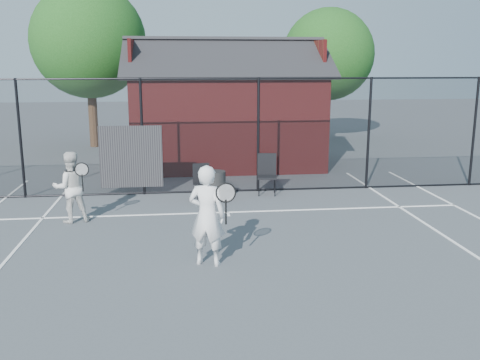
{
  "coord_description": "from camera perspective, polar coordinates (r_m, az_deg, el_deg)",
  "views": [
    {
      "loc": [
        -1.09,
        -8.77,
        3.36
      ],
      "look_at": [
        0.1,
        1.44,
        1.1
      ],
      "focal_mm": 40.0,
      "sensor_mm": 36.0,
      "label": 1
    }
  ],
  "objects": [
    {
      "name": "player_front",
      "position": [
        8.97,
        -3.52,
        -3.79
      ],
      "size": [
        0.82,
        0.66,
        1.72
      ],
      "color": "white",
      "rests_on": "ground"
    },
    {
      "name": "court_lines",
      "position": [
        8.24,
        1.54,
        -11.62
      ],
      "size": [
        11.02,
        18.0,
        0.01
      ],
      "color": "white",
      "rests_on": "ground"
    },
    {
      "name": "tree_right",
      "position": [
        24.19,
        9.4,
        13.05
      ],
      "size": [
        3.97,
        3.97,
        5.7
      ],
      "color": "#362115",
      "rests_on": "ground"
    },
    {
      "name": "ground",
      "position": [
        9.46,
        0.39,
        -8.42
      ],
      "size": [
        80.0,
        80.0,
        0.0
      ],
      "primitive_type": "plane",
      "color": "#4B5056",
      "rests_on": "ground"
    },
    {
      "name": "tree_left",
      "position": [
        22.55,
        -15.84,
        14.04
      ],
      "size": [
        4.48,
        4.48,
        6.44
      ],
      "color": "#362115",
      "rests_on": "ground"
    },
    {
      "name": "player_back",
      "position": [
        11.96,
        -17.61,
        -0.72
      ],
      "size": [
        0.9,
        0.78,
        1.53
      ],
      "color": "silver",
      "rests_on": "ground"
    },
    {
      "name": "chair_left",
      "position": [
        13.32,
        -4.0,
        -0.3
      ],
      "size": [
        0.5,
        0.51,
        0.88
      ],
      "primitive_type": "cube",
      "rotation": [
        0.0,
        0.0,
        0.18
      ],
      "color": "black",
      "rests_on": "ground"
    },
    {
      "name": "fence",
      "position": [
        13.92,
        -3.38,
        4.47
      ],
      "size": [
        22.04,
        3.0,
        3.0
      ],
      "color": "black",
      "rests_on": "ground"
    },
    {
      "name": "clubhouse",
      "position": [
        17.93,
        -1.55,
        6.77
      ],
      "size": [
        6.5,
        4.36,
        4.19
      ],
      "color": "maroon",
      "rests_on": "ground"
    },
    {
      "name": "chair_right",
      "position": [
        13.86,
        2.89,
        0.53
      ],
      "size": [
        0.56,
        0.58,
        1.03
      ],
      "primitive_type": "cube",
      "rotation": [
        0.0,
        0.0,
        -0.14
      ],
      "color": "black",
      "rests_on": "ground"
    },
    {
      "name": "waste_bin",
      "position": [
        13.28,
        -2.63,
        -0.63
      ],
      "size": [
        0.58,
        0.58,
        0.74
      ],
      "primitive_type": "cylinder",
      "rotation": [
        0.0,
        0.0,
        -0.16
      ],
      "color": "#272727",
      "rests_on": "ground"
    }
  ]
}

